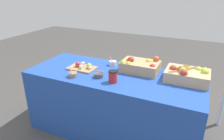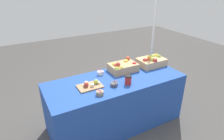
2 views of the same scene
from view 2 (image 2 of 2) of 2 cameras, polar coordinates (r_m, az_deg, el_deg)
ground_plane at (r=3.07m, az=0.97°, el=-15.05°), size 10.00×10.00×0.00m
table at (r=2.85m, az=1.02°, el=-9.34°), size 1.90×0.76×0.74m
apple_crate_left at (r=3.12m, az=11.43°, el=2.53°), size 0.42×0.30×0.16m
apple_crate_middle at (r=2.88m, az=3.21°, el=0.97°), size 0.40×0.28×0.17m
cutting_board_front at (r=2.48m, az=-6.39°, el=-4.49°), size 0.31×0.21×0.08m
sample_bowl_near at (r=2.78m, az=-3.40°, el=-0.88°), size 0.09×0.09×0.10m
sample_bowl_mid at (r=2.49m, az=0.62°, el=-4.19°), size 0.10×0.10×0.10m
sample_bowl_far at (r=2.31m, az=-3.57°, el=-6.71°), size 0.09×0.09×0.10m
coffee_cup at (r=2.52m, az=4.73°, el=-2.90°), size 0.09×0.09×0.12m
tent_pole at (r=3.67m, az=11.95°, el=9.91°), size 0.04×0.04×2.10m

